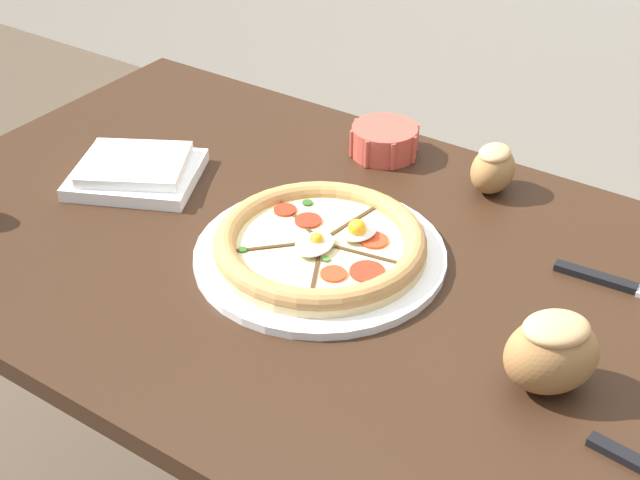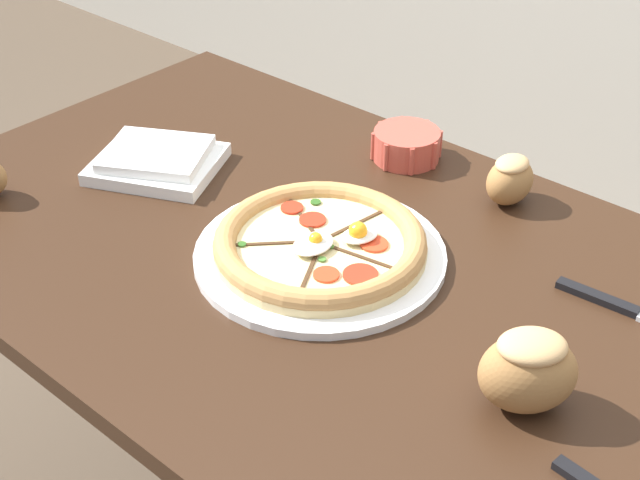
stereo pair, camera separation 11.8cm
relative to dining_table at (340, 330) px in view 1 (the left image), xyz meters
name	(u,v)px [view 1 (the left image)]	position (x,y,z in m)	size (l,w,h in m)	color
dining_table	(340,330)	(0.00, 0.00, 0.00)	(1.33, 0.76, 0.77)	#331E11
pizza	(320,246)	(-0.03, -0.01, 0.14)	(0.34, 0.34, 0.05)	white
ramekin_bowl	(384,140)	(-0.11, 0.29, 0.14)	(0.11, 0.11, 0.05)	#C64C3D
napkin_folded	(136,171)	(-0.38, 0.01, 0.13)	(0.24, 0.22, 0.04)	white
bread_piece_near	(552,352)	(0.32, -0.07, 0.17)	(0.13, 0.13, 0.10)	#A3703D
bread_piece_far	(493,168)	(0.08, 0.28, 0.15)	(0.06, 0.08, 0.07)	#A3703D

